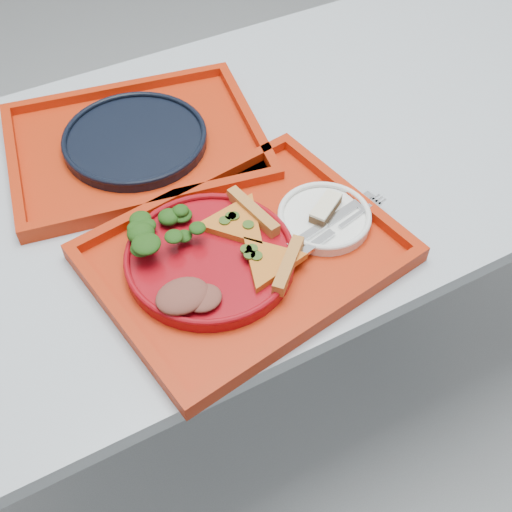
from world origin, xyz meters
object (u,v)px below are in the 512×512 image
(tray_main, at_px, (245,257))
(tray_far, at_px, (136,146))
(dinner_plate, at_px, (210,259))
(dessert_bar, at_px, (326,208))
(navy_plate, at_px, (135,140))

(tray_main, bearing_deg, tray_far, 90.05)
(dinner_plate, relative_size, dessert_bar, 3.62)
(dessert_bar, bearing_deg, dinner_plate, 147.59)
(navy_plate, bearing_deg, tray_main, -81.13)
(tray_main, relative_size, dinner_plate, 1.73)
(tray_main, distance_m, dessert_bar, 0.15)
(tray_main, relative_size, dessert_bar, 6.26)
(tray_far, xyz_separation_m, dessert_bar, (0.20, -0.32, 0.03))
(tray_far, relative_size, dinner_plate, 1.73)
(dessert_bar, bearing_deg, navy_plate, 90.45)
(tray_main, height_order, dessert_bar, dessert_bar)
(dinner_plate, bearing_deg, navy_plate, 89.39)
(tray_far, height_order, navy_plate, navy_plate)
(dessert_bar, bearing_deg, tray_far, 90.45)
(navy_plate, height_order, dessert_bar, dessert_bar)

